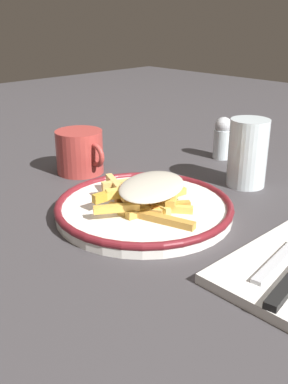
% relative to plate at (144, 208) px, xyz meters
% --- Properties ---
extents(ground_plane, '(2.60, 2.60, 0.00)m').
position_rel_plate_xyz_m(ground_plane, '(0.00, 0.00, -0.01)').
color(ground_plane, '#3C393B').
extents(plate, '(0.26, 0.26, 0.02)m').
position_rel_plate_xyz_m(plate, '(0.00, 0.00, 0.00)').
color(plate, white).
rests_on(plate, ground_plane).
extents(fries_heap, '(0.19, 0.17, 0.04)m').
position_rel_plate_xyz_m(fries_heap, '(0.00, 0.00, 0.02)').
color(fries_heap, '#E9BF60').
rests_on(fries_heap, plate).
extents(fork, '(0.04, 0.18, 0.01)m').
position_rel_plate_xyz_m(fork, '(0.21, 0.03, 0.00)').
color(fork, silver).
rests_on(fork, napkin).
extents(water_glass, '(0.06, 0.06, 0.11)m').
position_rel_plate_xyz_m(water_glass, '(0.03, 0.21, 0.05)').
color(water_glass, silver).
rests_on(water_glass, ground_plane).
extents(coffee_mug, '(0.11, 0.08, 0.08)m').
position_rel_plate_xyz_m(coffee_mug, '(-0.21, 0.05, 0.03)').
color(coffee_mug, '#B03C37').
rests_on(coffee_mug, ground_plane).
extents(salt_shaker, '(0.04, 0.04, 0.08)m').
position_rel_plate_xyz_m(salt_shaker, '(-0.08, 0.30, 0.03)').
color(salt_shaker, silver).
rests_on(salt_shaker, ground_plane).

